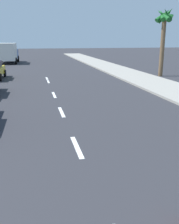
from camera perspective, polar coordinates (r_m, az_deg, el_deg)
The scene contains 9 objects.
ground_plane at distance 18.78m, azimuth -8.49°, elevation 5.29°, with size 160.00×160.00×0.00m, color #2D2D33.
sidewalk_strip at distance 22.67m, azimuth 11.71°, elevation 7.11°, with size 3.60×80.00×0.14m, color #9E998E.
lane_stripe_2 at distance 8.46m, azimuth -2.81°, elevation -7.67°, with size 0.16×1.80×0.01m, color white.
lane_stripe_3 at distance 12.43m, azimuth -6.18°, elevation 0.00°, with size 0.16×1.80×0.01m, color white.
lane_stripe_4 at distance 16.34m, azimuth -7.82°, elevation 3.77°, with size 0.16×1.80×0.01m, color white.
lane_stripe_5 at distance 21.67m, azimuth -9.09°, elevation 6.67°, with size 0.16×1.80×0.01m, color white.
lane_stripe_6 at distance 23.23m, azimuth -9.36°, elevation 7.27°, with size 0.16×1.80×0.01m, color white.
delivery_truck at distance 39.47m, azimuth -17.58°, elevation 12.38°, with size 2.84×6.32×2.80m.
palm_tree_far at distance 25.26m, azimuth 16.11°, elevation 18.15°, with size 1.66×1.80×6.19m.
Camera 1 is at (-1.29, 1.57, 3.37)m, focal length 41.52 mm.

